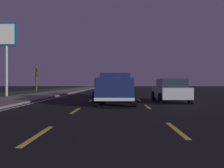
% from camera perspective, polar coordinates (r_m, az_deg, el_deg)
% --- Properties ---
extents(ground, '(144.00, 144.00, 0.00)m').
position_cam_1_polar(ground, '(28.59, 0.97, -2.30)').
color(ground, black).
extents(sidewalk_shoulder, '(108.00, 4.00, 0.12)m').
position_cam_1_polar(sidewalk_shoulder, '(29.59, -13.62, -2.11)').
color(sidewalk_shoulder, slate).
rests_on(sidewalk_shoulder, ground).
extents(grass_verge, '(108.00, 6.00, 0.01)m').
position_cam_1_polar(grass_verge, '(31.25, -22.52, -2.10)').
color(grass_verge, '#1E3819').
rests_on(grass_verge, ground).
extents(lane_markings, '(108.00, 7.04, 0.01)m').
position_cam_1_polar(lane_markings, '(31.83, -4.57, -2.04)').
color(lane_markings, yellow).
rests_on(lane_markings, ground).
extents(pickup_truck, '(5.42, 2.28, 1.87)m').
position_cam_1_polar(pickup_truck, '(15.24, 0.66, -0.83)').
color(pickup_truck, '#141E4C').
rests_on(pickup_truck, ground).
extents(sedan_green, '(4.41, 2.04, 1.54)m').
position_cam_1_polar(sedan_green, '(22.11, 0.35, -1.01)').
color(sedan_green, '#14592D').
rests_on(sedan_green, ground).
extents(sedan_silver, '(4.41, 2.03, 1.54)m').
position_cam_1_polar(sedan_silver, '(17.21, 13.03, -1.37)').
color(sedan_silver, '#B2B5BA').
rests_on(sedan_silver, ground).
extents(gas_price_sign, '(0.27, 1.90, 6.93)m').
position_cam_1_polar(gas_price_sign, '(26.05, -22.64, 8.94)').
color(gas_price_sign, '#99999E').
rests_on(gas_price_sign, ground).
extents(bare_tree_far, '(1.09, 0.95, 4.01)m').
position_cam_1_polar(bare_tree_far, '(41.90, -16.64, 1.41)').
color(bare_tree_far, '#423323').
rests_on(bare_tree_far, ground).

